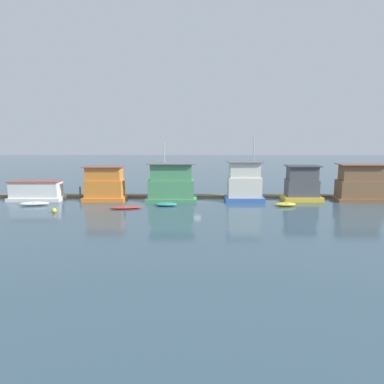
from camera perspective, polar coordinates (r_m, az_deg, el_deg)
ground_plane at (r=52.81m, az=0.01°, el=-1.32°), size 200.00×200.00×0.00m
dock_walkway at (r=55.88m, az=0.03°, el=-0.57°), size 59.60×1.43×0.30m
houseboat_white at (r=57.33m, az=-22.65°, el=0.17°), size 7.43×3.28×2.81m
houseboat_orange at (r=54.24m, az=-13.18°, el=1.12°), size 5.89×3.69×4.85m
houseboat_green at (r=52.51m, az=-3.15°, el=1.27°), size 7.06×3.91×8.20m
houseboat_blue at (r=52.74m, az=7.97°, el=1.33°), size 5.38×3.69×8.99m
houseboat_yellow at (r=55.12m, az=16.40°, el=1.06°), size 5.37×3.72×4.93m
houseboat_brown at (r=57.63m, az=24.23°, el=1.07°), size 7.01×3.78×5.19m
dinghy_white at (r=53.63m, az=-22.90°, el=-1.63°), size 3.91×1.83×0.50m
dinghy_red at (r=48.07m, az=-10.02°, el=-2.32°), size 4.12×1.73×0.35m
dinghy_teal at (r=49.21m, az=-3.98°, el=-1.86°), size 2.94×1.58×0.47m
dinghy_yellow at (r=50.46m, az=14.05°, el=-1.82°), size 2.83×1.47×0.50m
mooring_post_far_right at (r=57.33m, az=-16.68°, el=-0.03°), size 0.23×0.23×1.66m
mooring_post_near_left at (r=56.20m, az=-12.36°, el=-0.03°), size 0.28×0.28×1.67m
mooring_post_near_right at (r=55.78m, az=-10.52°, el=0.21°), size 0.24×0.24×2.14m
buoy_yellow at (r=47.95m, az=-20.27°, el=-2.65°), size 0.59×0.59×0.59m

